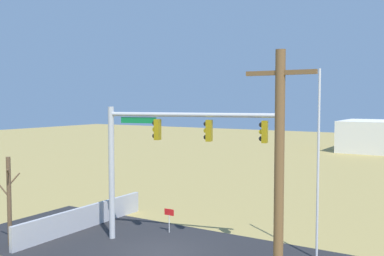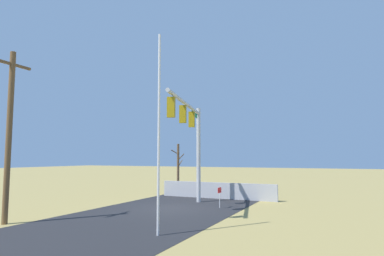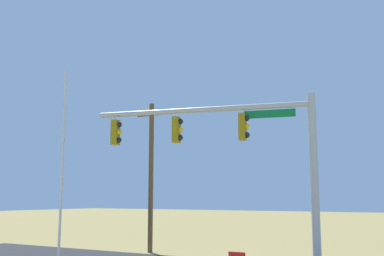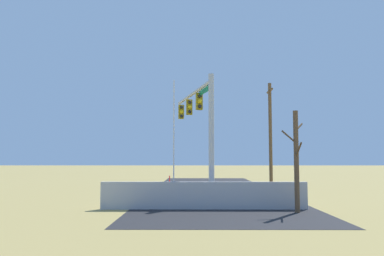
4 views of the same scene
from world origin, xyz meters
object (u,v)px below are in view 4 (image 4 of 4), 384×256
object	(u,v)px
flagpole	(174,133)
open_sign	(170,182)
utility_pole	(270,132)
signal_mast	(199,114)
bare_tree	(296,160)

from	to	relation	value
flagpole	open_sign	size ratio (longest dim) A/B	6.57
open_sign	utility_pole	bearing A→B (deg)	139.52
utility_pole	signal_mast	bearing A→B (deg)	-35.58
signal_mast	flagpole	world-z (taller)	flagpole
flagpole	open_sign	distance (m)	8.06
flagpole	bare_tree	world-z (taller)	flagpole
signal_mast	flagpole	distance (m)	7.10
signal_mast	open_sign	distance (m)	4.10
bare_tree	open_sign	bearing A→B (deg)	-133.29
signal_mast	bare_tree	distance (m)	7.38
flagpole	bare_tree	distance (m)	13.94
flagpole	signal_mast	bearing A→B (deg)	14.56
flagpole	utility_pole	xyz separation A→B (m)	(-1.06, 7.43, 0.16)
signal_mast	utility_pole	world-z (taller)	utility_pole
signal_mast	utility_pole	size ratio (longest dim) A/B	0.99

